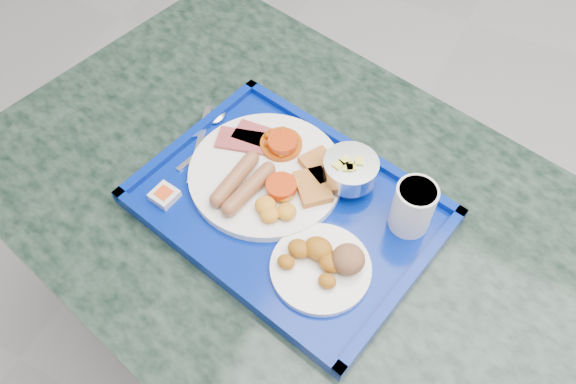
{
  "coord_description": "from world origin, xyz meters",
  "views": [
    {
      "loc": [
        -0.43,
        -0.78,
        1.54
      ],
      "look_at": [
        -0.68,
        -0.3,
        0.78
      ],
      "focal_mm": 35.0,
      "sensor_mm": 36.0,
      "label": 1
    }
  ],
  "objects_px": {
    "main_plate": "(269,174)",
    "juice_cup": "(413,206)",
    "fruit_bowl": "(350,170)",
    "table": "(291,251)",
    "tray": "(288,207)",
    "bread_plate": "(325,263)"
  },
  "relations": [
    {
      "from": "main_plate",
      "to": "juice_cup",
      "type": "xyz_separation_m",
      "value": [
        0.25,
        0.03,
        0.04
      ]
    },
    {
      "from": "main_plate",
      "to": "bread_plate",
      "type": "height_order",
      "value": "bread_plate"
    },
    {
      "from": "tray",
      "to": "fruit_bowl",
      "type": "relative_size",
      "value": 5.9
    },
    {
      "from": "table",
      "to": "juice_cup",
      "type": "xyz_separation_m",
      "value": [
        0.2,
        0.04,
        0.25
      ]
    },
    {
      "from": "tray",
      "to": "main_plate",
      "type": "xyz_separation_m",
      "value": [
        -0.06,
        0.04,
        0.02
      ]
    },
    {
      "from": "tray",
      "to": "fruit_bowl",
      "type": "xyz_separation_m",
      "value": [
        0.07,
        0.09,
        0.05
      ]
    },
    {
      "from": "fruit_bowl",
      "to": "bread_plate",
      "type": "bearing_deg",
      "value": -78.78
    },
    {
      "from": "main_plate",
      "to": "fruit_bowl",
      "type": "relative_size",
      "value": 2.91
    },
    {
      "from": "bread_plate",
      "to": "fruit_bowl",
      "type": "bearing_deg",
      "value": 101.22
    },
    {
      "from": "table",
      "to": "juice_cup",
      "type": "distance_m",
      "value": 0.33
    },
    {
      "from": "main_plate",
      "to": "juice_cup",
      "type": "height_order",
      "value": "juice_cup"
    },
    {
      "from": "table",
      "to": "bread_plate",
      "type": "xyz_separation_m",
      "value": [
        0.11,
        -0.1,
        0.22
      ]
    },
    {
      "from": "fruit_bowl",
      "to": "juice_cup",
      "type": "xyz_separation_m",
      "value": [
        0.12,
        -0.03,
        0.01
      ]
    },
    {
      "from": "table",
      "to": "tray",
      "type": "height_order",
      "value": "tray"
    },
    {
      "from": "fruit_bowl",
      "to": "table",
      "type": "bearing_deg",
      "value": -139.8
    },
    {
      "from": "tray",
      "to": "juice_cup",
      "type": "xyz_separation_m",
      "value": [
        0.2,
        0.06,
        0.06
      ]
    },
    {
      "from": "tray",
      "to": "table",
      "type": "bearing_deg",
      "value": 100.62
    },
    {
      "from": "tray",
      "to": "bread_plate",
      "type": "bearing_deg",
      "value": -36.74
    },
    {
      "from": "table",
      "to": "juice_cup",
      "type": "height_order",
      "value": "juice_cup"
    },
    {
      "from": "juice_cup",
      "to": "tray",
      "type": "bearing_deg",
      "value": -162.33
    },
    {
      "from": "table",
      "to": "juice_cup",
      "type": "bearing_deg",
      "value": 11.21
    },
    {
      "from": "juice_cup",
      "to": "bread_plate",
      "type": "bearing_deg",
      "value": -121.87
    }
  ]
}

